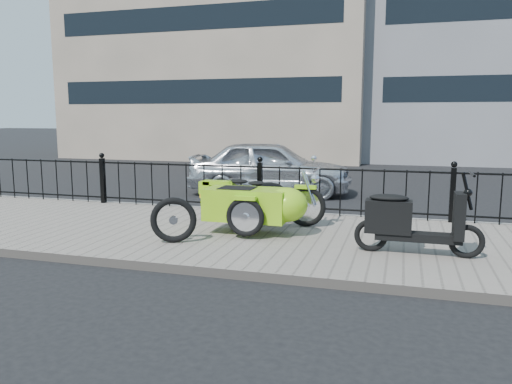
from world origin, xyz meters
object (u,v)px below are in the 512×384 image
(scooter, at_px, (409,222))
(sedan_car, at_px, (270,167))
(spare_tire, at_px, (173,220))
(motorcycle_sidecar, at_px, (260,203))

(scooter, xyz_separation_m, sedan_car, (-3.32, 5.22, 0.13))
(spare_tire, bearing_deg, motorcycle_sidecar, 44.61)
(scooter, relative_size, spare_tire, 2.48)
(sedan_car, bearing_deg, motorcycle_sidecar, -175.51)
(sedan_car, bearing_deg, scooter, -155.89)
(motorcycle_sidecar, xyz_separation_m, scooter, (2.28, -0.66, -0.03))
(scooter, relative_size, sedan_car, 0.42)
(spare_tire, relative_size, sedan_car, 0.17)
(motorcycle_sidecar, height_order, sedan_car, sedan_car)
(spare_tire, bearing_deg, sedan_car, 90.12)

